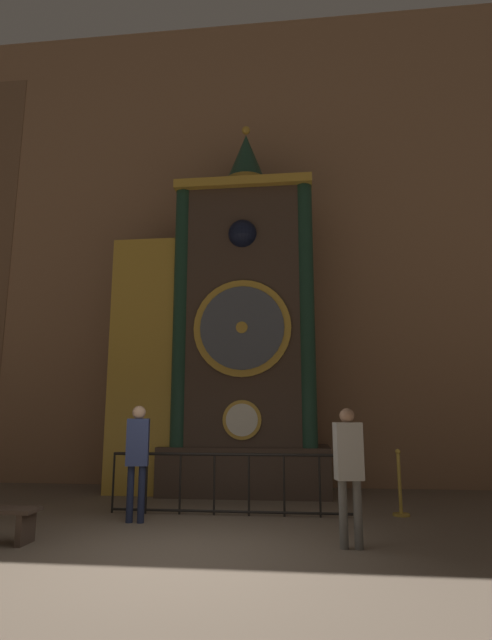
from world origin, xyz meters
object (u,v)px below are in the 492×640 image
visitor_far (349,463)px  stanchion_post (400,494)px  visitor_near (138,451)px  clock_tower (223,336)px

visitor_far → stanchion_post: bearing=54.0°
visitor_far → stanchion_post: (1.01, 2.19, -0.68)m
stanchion_post → visitor_near: bearing=-166.4°
clock_tower → stanchion_post: size_ratio=7.95×
visitor_far → stanchion_post: size_ratio=1.61×
clock_tower → stanchion_post: clock_tower is taller
clock_tower → visitor_near: bearing=-106.3°
clock_tower → visitor_near: (-0.88, -3.02, -2.29)m
clock_tower → stanchion_post: (3.31, -2.01, -3.01)m
clock_tower → visitor_far: size_ratio=4.94×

